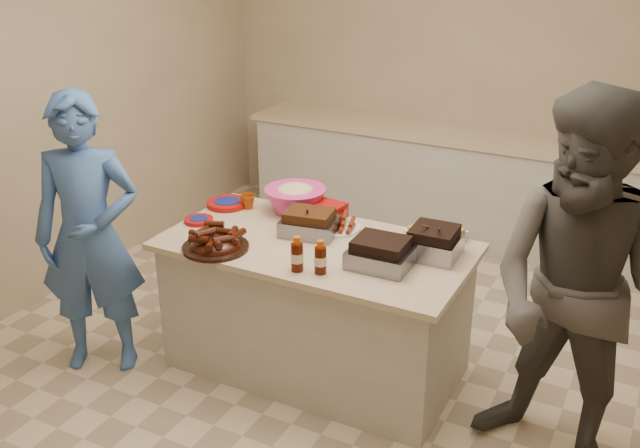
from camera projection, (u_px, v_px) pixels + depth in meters
The scene contains 19 objects.
room at pixel (341, 366), 4.28m from camera, with size 4.50×5.00×2.70m, color tan, non-canonical shape.
back_counter at pixel (457, 185), 5.90m from camera, with size 3.60×0.64×0.90m, color #BCB7AD, non-canonical shape.
island at pixel (316, 366), 4.29m from camera, with size 1.72×0.90×0.81m, color #BCB7AD, non-canonical shape.
rib_platter at pixel (216, 249), 3.90m from camera, with size 0.37×0.37×0.15m, color #3E1206, non-canonical shape.
pulled_pork_tray at pixel (309, 234), 4.08m from camera, with size 0.31×0.23×0.09m, color #47230F.
brisket_tray at pixel (380, 266), 3.71m from camera, with size 0.32×0.26×0.10m, color black.
roasting_pan at pixel (433, 255), 3.83m from camera, with size 0.27×0.27×0.11m, color gray.
coleslaw_bowl at pixel (296, 212), 4.40m from camera, with size 0.38×0.38×0.26m, color #DA337F, non-canonical shape.
sausage_plate at pixel (335, 228), 4.17m from camera, with size 0.31×0.31×0.05m, color silver.
mac_cheese_dish at pixel (435, 240), 4.01m from camera, with size 0.30×0.22×0.08m, color gold.
bbq_bottle_a at pixel (297, 270), 3.66m from camera, with size 0.06×0.06×0.19m, color #3A0D02.
bbq_bottle_b at pixel (320, 273), 3.63m from camera, with size 0.06×0.06×0.18m, color #3A0D02.
mustard_bottle at pixel (315, 229), 4.15m from camera, with size 0.04×0.04×0.12m, color #D8B303.
sauce_bowl at pixel (325, 227), 4.17m from camera, with size 0.15×0.05×0.15m, color silver.
plate_stack_large at pixel (227, 206), 4.49m from camera, with size 0.26×0.26×0.03m, color #930D0A.
plate_stack_small at pixel (199, 222), 4.25m from camera, with size 0.17×0.17×0.02m, color #930D0A.
plastic_cup at pixel (248, 208), 4.45m from camera, with size 0.09×0.09×0.09m, color #873206.
basket_stack at pixel (328, 219), 4.29m from camera, with size 0.20×0.15×0.10m, color #930D0A.
guest_blue at pixel (107, 360), 4.34m from camera, with size 0.61×1.66×0.40m, color #3E64A8.
Camera 1 is at (1.55, -3.25, 2.48)m, focal length 40.00 mm.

